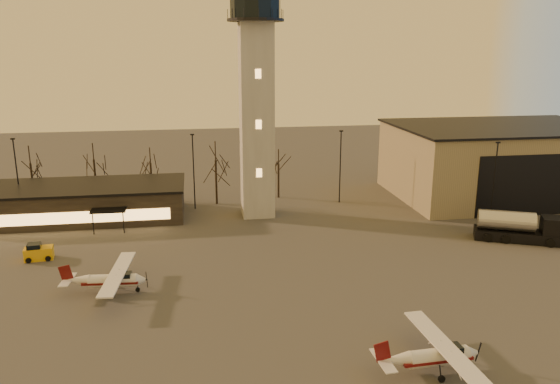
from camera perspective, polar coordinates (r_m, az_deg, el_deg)
name	(u,v)px	position (r m, az deg, el deg)	size (l,w,h in m)	color
ground	(304,327)	(43.52, 2.49, -13.92)	(220.00, 220.00, 0.00)	#3A3836
control_tower	(256,87)	(67.98, -2.49, 10.91)	(6.80, 6.80, 32.60)	#9A9792
hangar	(501,161)	(85.20, 22.11, 3.04)	(30.60, 20.60, 10.30)	#8D7E5C
terminal	(83,202)	(73.22, -19.91, -0.96)	(25.40, 12.20, 4.30)	black
light_poles	(260,172)	(70.59, -2.08, 2.09)	(58.50, 12.25, 10.14)	black
tree_row	(152,159)	(78.19, -13.24, 3.35)	(37.20, 9.20, 8.80)	black
cessna_front	(440,359)	(39.26, 16.33, -16.41)	(7.88, 9.96, 2.74)	silver
cessna_rear	(115,283)	(50.75, -16.90, -9.05)	(7.92, 9.99, 2.75)	silver
fuel_truck	(517,229)	(66.56, 23.56, -3.59)	(9.34, 6.10, 3.37)	black
service_cart	(38,253)	(61.13, -23.94, -5.88)	(2.91, 2.05, 1.74)	#E0A20D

